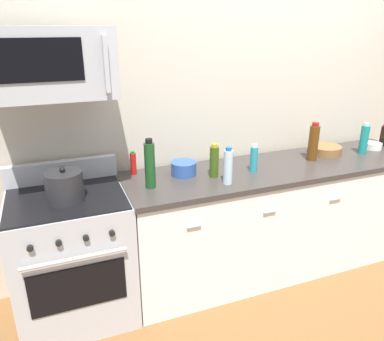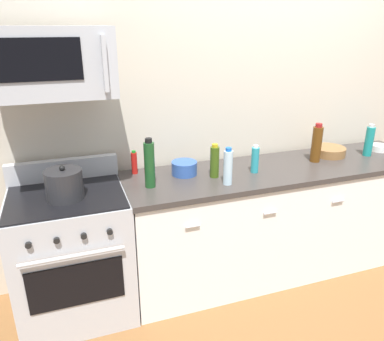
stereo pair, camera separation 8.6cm
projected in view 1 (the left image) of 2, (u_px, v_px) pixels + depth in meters
name	position (u px, v px, depth m)	size (l,w,h in m)	color
ground_plane	(273.00, 264.00, 3.31)	(6.71, 6.71, 0.00)	brown
back_wall	(258.00, 102.00, 3.18)	(5.59, 0.10, 2.70)	beige
counter_unit	(277.00, 217.00, 3.14)	(2.50, 0.66, 0.92)	white
range_oven	(74.00, 257.00, 2.59)	(0.76, 0.69, 1.07)	#B7BABF
microwave	(48.00, 63.00, 2.17)	(0.74, 0.44, 0.40)	#B7BABF
bottle_wine_amber	(313.00, 142.00, 3.04)	(0.08, 0.08, 0.31)	#59330F
bottle_soy_sauce_dark	(384.00, 136.00, 3.43)	(0.06, 0.06, 0.20)	black
bottle_wine_green	(150.00, 165.00, 2.52)	(0.07, 0.07, 0.34)	#19471E
bottle_dish_soap	(254.00, 159.00, 2.82)	(0.06, 0.06, 0.21)	teal
bottle_water_clear	(228.00, 167.00, 2.59)	(0.06, 0.06, 0.26)	silver
bottle_sparkling_teal	(364.00, 139.00, 3.21)	(0.07, 0.07, 0.27)	#197F7A
bottle_hot_sauce_red	(133.00, 163.00, 2.77)	(0.04, 0.04, 0.18)	#B21914
bottle_olive_oil	(214.00, 161.00, 2.72)	(0.07, 0.07, 0.25)	#385114
bowl_blue_mixing	(184.00, 168.00, 2.78)	(0.19, 0.19, 0.10)	#2D519E
bowl_white_ceramic	(373.00, 146.00, 3.36)	(0.14, 0.14, 0.05)	white
bowl_wooden_salad	(325.00, 149.00, 3.23)	(0.27, 0.27, 0.07)	brown
stockpot	(64.00, 186.00, 2.35)	(0.23, 0.23, 0.22)	#262628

